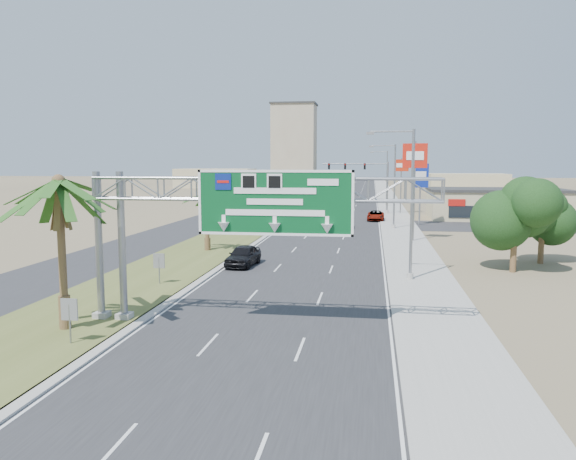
% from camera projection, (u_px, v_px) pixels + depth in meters
% --- Properties ---
extents(ground, '(600.00, 600.00, 0.00)m').
position_uv_depth(ground, '(206.00, 421.00, 17.03)').
color(ground, '#8C7A59').
rests_on(ground, ground).
extents(road, '(12.00, 300.00, 0.02)m').
position_uv_depth(road, '(350.00, 198.00, 125.05)').
color(road, '#28282B').
rests_on(road, ground).
extents(sidewalk_right, '(4.00, 300.00, 0.10)m').
position_uv_depth(sidewalk_right, '(388.00, 198.00, 123.79)').
color(sidewalk_right, '#9E9B93').
rests_on(sidewalk_right, ground).
extents(median_grass, '(7.00, 300.00, 0.12)m').
position_uv_depth(median_grass, '(305.00, 198.00, 126.52)').
color(median_grass, '#545D29').
rests_on(median_grass, ground).
extents(opposing_road, '(8.00, 300.00, 0.02)m').
position_uv_depth(opposing_road, '(275.00, 198.00, 127.55)').
color(opposing_road, '#28282B').
rests_on(opposing_road, ground).
extents(sign_gantry, '(16.75, 1.24, 7.50)m').
position_uv_depth(sign_gantry, '(244.00, 201.00, 26.22)').
color(sign_gantry, gray).
rests_on(sign_gantry, ground).
extents(palm_near, '(5.70, 5.70, 8.35)m').
position_uv_depth(palm_near, '(59.00, 182.00, 25.42)').
color(palm_near, brown).
rests_on(palm_near, ground).
extents(palm_row_b, '(3.99, 3.99, 5.95)m').
position_uv_depth(palm_row_b, '(207.00, 196.00, 49.27)').
color(palm_row_b, brown).
rests_on(palm_row_b, ground).
extents(palm_row_c, '(3.99, 3.99, 6.75)m').
position_uv_depth(palm_row_c, '(247.00, 182.00, 64.90)').
color(palm_row_c, brown).
rests_on(palm_row_c, ground).
extents(palm_row_d, '(3.99, 3.99, 5.45)m').
position_uv_depth(palm_row_d, '(274.00, 186.00, 82.72)').
color(palm_row_d, brown).
rests_on(palm_row_d, ground).
extents(palm_row_e, '(3.99, 3.99, 6.15)m').
position_uv_depth(palm_row_e, '(292.00, 178.00, 101.30)').
color(palm_row_e, brown).
rests_on(palm_row_e, ground).
extents(palm_row_f, '(3.99, 3.99, 5.75)m').
position_uv_depth(palm_row_f, '(308.00, 177.00, 125.89)').
color(palm_row_f, brown).
rests_on(palm_row_f, ground).
extents(streetlight_near, '(3.27, 0.44, 10.00)m').
position_uv_depth(streetlight_near, '(409.00, 210.00, 37.01)').
color(streetlight_near, gray).
rests_on(streetlight_near, ground).
extents(streetlight_mid, '(3.27, 0.44, 10.00)m').
position_uv_depth(streetlight_mid, '(393.00, 189.00, 66.46)').
color(streetlight_mid, gray).
rests_on(streetlight_mid, ground).
extents(streetlight_far, '(3.27, 0.44, 10.00)m').
position_uv_depth(streetlight_far, '(386.00, 180.00, 101.82)').
color(streetlight_far, gray).
rests_on(streetlight_far, ground).
extents(signal_mast, '(10.28, 0.71, 8.00)m').
position_uv_depth(signal_mast, '(374.00, 182.00, 86.37)').
color(signal_mast, gray).
rests_on(signal_mast, ground).
extents(store_building, '(18.00, 10.00, 4.00)m').
position_uv_depth(store_building, '(496.00, 205.00, 78.37)').
color(store_building, tan).
rests_on(store_building, ground).
extents(oak_near, '(4.50, 4.50, 6.80)m').
position_uv_depth(oak_near, '(516.00, 209.00, 39.82)').
color(oak_near, brown).
rests_on(oak_near, ground).
extents(oak_far, '(3.50, 3.50, 5.60)m').
position_uv_depth(oak_far, '(543.00, 215.00, 43.39)').
color(oak_far, brown).
rests_on(oak_far, ground).
extents(median_signback_a, '(0.75, 0.08, 2.08)m').
position_uv_depth(median_signback_a, '(69.00, 313.00, 23.90)').
color(median_signback_a, gray).
rests_on(median_signback_a, ground).
extents(median_signback_b, '(0.75, 0.08, 2.08)m').
position_uv_depth(median_signback_b, '(159.00, 263.00, 35.79)').
color(median_signback_b, gray).
rests_on(median_signback_b, ground).
extents(tower_distant, '(20.00, 16.00, 35.00)m').
position_uv_depth(tower_distant, '(294.00, 142.00, 265.16)').
color(tower_distant, tan).
rests_on(tower_distant, ground).
extents(building_distant_left, '(24.00, 14.00, 6.00)m').
position_uv_depth(building_distant_left, '(216.00, 178.00, 180.42)').
color(building_distant_left, tan).
rests_on(building_distant_left, ground).
extents(building_distant_right, '(20.00, 12.00, 5.00)m').
position_uv_depth(building_distant_right, '(467.00, 183.00, 149.79)').
color(building_distant_right, tan).
rests_on(building_distant_right, ground).
extents(car_left_lane, '(2.24, 4.77, 1.58)m').
position_uv_depth(car_left_lane, '(243.00, 256.00, 42.66)').
color(car_left_lane, black).
rests_on(car_left_lane, ground).
extents(car_mid_lane, '(2.26, 4.89, 1.55)m').
position_uv_depth(car_mid_lane, '(343.00, 221.00, 67.89)').
color(car_mid_lane, maroon).
rests_on(car_mid_lane, ground).
extents(car_right_lane, '(2.37, 4.90, 1.34)m').
position_uv_depth(car_right_lane, '(376.00, 216.00, 76.24)').
color(car_right_lane, gray).
rests_on(car_right_lane, ground).
extents(car_far, '(2.16, 5.30, 1.54)m').
position_uv_depth(car_far, '(313.00, 204.00, 97.45)').
color(car_far, black).
rests_on(car_far, ground).
extents(pole_sign_red_near, '(2.42, 0.65, 9.92)m').
position_uv_depth(pole_sign_red_near, '(415.00, 162.00, 55.16)').
color(pole_sign_red_near, gray).
rests_on(pole_sign_red_near, ground).
extents(pole_sign_blue, '(2.02, 0.71, 7.95)m').
position_uv_depth(pole_sign_blue, '(420.00, 178.00, 70.17)').
color(pole_sign_blue, gray).
rests_on(pole_sign_blue, ground).
extents(pole_sign_red_far, '(2.22, 0.71, 8.56)m').
position_uv_depth(pole_sign_red_far, '(401.00, 170.00, 86.07)').
color(pole_sign_red_far, gray).
rests_on(pole_sign_red_far, ground).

